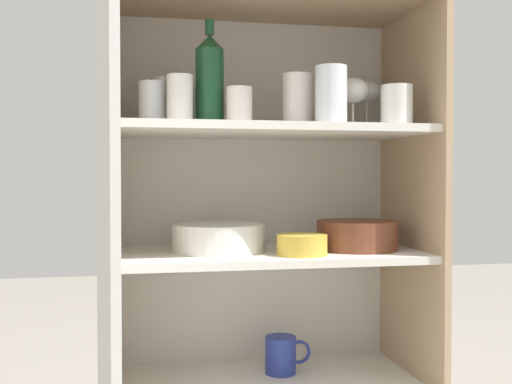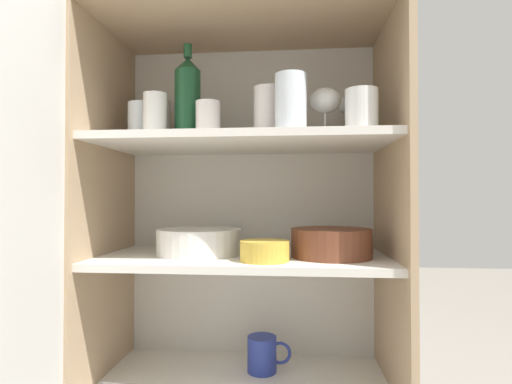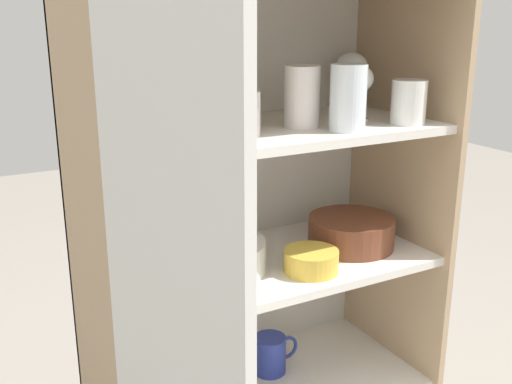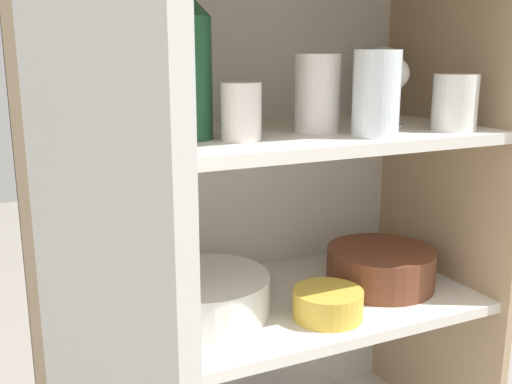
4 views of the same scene
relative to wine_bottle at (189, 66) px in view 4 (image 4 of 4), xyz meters
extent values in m
cube|color=silver|center=(0.15, 0.22, -0.45)|extent=(0.82, 0.02, 1.31)
cube|color=tan|center=(-0.25, 0.02, -0.45)|extent=(0.02, 0.42, 1.31)
cube|color=tan|center=(0.56, 0.02, -0.45)|extent=(0.02, 0.42, 1.31)
cube|color=silver|center=(0.15, 0.02, -0.45)|extent=(0.79, 0.38, 0.02)
cube|color=silver|center=(0.15, 0.02, -0.13)|extent=(0.79, 0.38, 0.02)
cylinder|color=white|center=(-0.08, -0.04, -0.06)|extent=(0.06, 0.06, 0.12)
cylinder|color=silver|center=(0.07, -0.05, -0.07)|extent=(0.07, 0.07, 0.09)
cylinder|color=white|center=(0.46, -0.10, -0.07)|extent=(0.08, 0.08, 0.10)
cylinder|color=silver|center=(0.23, -0.01, -0.05)|extent=(0.08, 0.08, 0.13)
cylinder|color=white|center=(0.29, -0.10, -0.05)|extent=(0.08, 0.08, 0.14)
cylinder|color=silver|center=(-0.11, 0.10, -0.05)|extent=(0.07, 0.07, 0.13)
cylinder|color=white|center=(0.01, 0.11, -0.06)|extent=(0.08, 0.08, 0.11)
cylinder|color=white|center=(-0.14, 0.02, -0.06)|extent=(0.07, 0.07, 0.11)
cylinder|color=white|center=(0.47, 0.13, -0.11)|extent=(0.07, 0.07, 0.01)
cylinder|color=white|center=(0.47, 0.13, -0.07)|extent=(0.01, 0.01, 0.08)
ellipsoid|color=white|center=(0.47, 0.13, 0.00)|extent=(0.08, 0.08, 0.06)
cylinder|color=white|center=(0.38, -0.01, -0.11)|extent=(0.07, 0.07, 0.01)
cylinder|color=white|center=(0.38, -0.01, -0.08)|extent=(0.01, 0.01, 0.06)
ellipsoid|color=white|center=(0.38, -0.01, -0.02)|extent=(0.09, 0.09, 0.07)
cylinder|color=#194728|center=(0.00, 0.00, -0.02)|extent=(0.07, 0.07, 0.19)
cone|color=#194728|center=(0.00, 0.00, 0.09)|extent=(0.07, 0.07, 0.04)
cylinder|color=silver|center=(0.03, 0.03, -0.43)|extent=(0.24, 0.24, 0.01)
cylinder|color=silver|center=(0.03, 0.03, -0.43)|extent=(0.24, 0.24, 0.01)
cylinder|color=silver|center=(0.03, 0.03, -0.42)|extent=(0.24, 0.24, 0.01)
cylinder|color=silver|center=(0.03, 0.03, -0.41)|extent=(0.24, 0.24, 0.01)
cylinder|color=silver|center=(0.03, 0.03, -0.40)|extent=(0.24, 0.24, 0.01)
cylinder|color=silver|center=(0.03, 0.03, -0.39)|extent=(0.24, 0.24, 0.01)
cylinder|color=silver|center=(0.03, 0.03, -0.38)|extent=(0.24, 0.24, 0.01)
cylinder|color=silver|center=(0.03, 0.03, -0.37)|extent=(0.24, 0.24, 0.01)
cylinder|color=brown|center=(0.39, 0.00, -0.40)|extent=(0.21, 0.21, 0.08)
torus|color=brown|center=(0.39, 0.00, -0.37)|extent=(0.21, 0.21, 0.01)
cylinder|color=gold|center=(0.22, -0.08, -0.41)|extent=(0.13, 0.13, 0.05)
torus|color=gold|center=(0.22, -0.08, -0.39)|extent=(0.13, 0.13, 0.01)
camera|label=1|loc=(-0.17, -1.51, -0.25)|focal=42.00mm
camera|label=2|loc=(0.29, -1.08, -0.28)|focal=28.00mm
camera|label=3|loc=(-0.49, -1.12, 0.13)|focal=42.00mm
camera|label=4|loc=(-0.32, -0.91, 0.03)|focal=42.00mm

